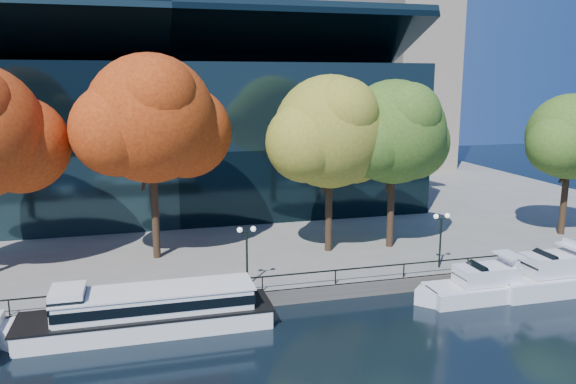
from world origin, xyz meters
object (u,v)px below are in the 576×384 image
object	(u,v)px
tree_2	(154,121)
lamp_2	(441,228)
tree_5	(572,139)
tree_4	(396,134)
lamp_1	(247,242)
cruiser_near	(487,285)
cruiser_far	(553,277)
tour_boat	(141,310)
tree_3	(332,134)

from	to	relation	value
tree_2	lamp_2	xyz separation A→B (m)	(19.59, -7.63, -7.45)
tree_5	lamp_2	distance (m)	17.06
tree_4	lamp_1	xyz separation A→B (m)	(-13.15, -5.77, -6.22)
cruiser_near	cruiser_far	distance (m)	5.13
cruiser_far	lamp_2	world-z (taller)	lamp_2
tree_5	lamp_2	xyz separation A→B (m)	(-15.25, -5.31, -5.49)
tour_boat	tree_4	xyz separation A→B (m)	(20.02, 8.88, 8.92)
tree_5	tour_boat	bearing A→B (deg)	-166.95
cruiser_near	lamp_1	xyz separation A→B (m)	(-15.55, 3.93, 3.06)
cruiser_far	tree_2	distance (m)	30.37
cruiser_far	lamp_1	distance (m)	21.26
tree_3	lamp_1	world-z (taller)	tree_3
tree_3	lamp_1	size ratio (longest dim) A/B	3.44
tree_3	tree_4	bearing A→B (deg)	-1.98
tree_5	tree_4	bearing A→B (deg)	178.37
tree_2	lamp_2	bearing A→B (deg)	-21.29
tree_3	lamp_2	distance (m)	10.72
cruiser_far	tree_5	size ratio (longest dim) A/B	0.86
tour_boat	tree_5	xyz separation A→B (m)	(36.32, 8.42, 8.19)
tour_boat	tree_2	world-z (taller)	tree_2
tree_4	lamp_2	size ratio (longest dim) A/B	3.35
tour_boat	tree_2	size ratio (longest dim) A/B	1.03
tree_2	lamp_2	size ratio (longest dim) A/B	3.82
tree_4	tree_2	bearing A→B (deg)	174.27
cruiser_near	tree_5	bearing A→B (deg)	33.62
tour_boat	cruiser_near	size ratio (longest dim) A/B	1.54
tour_boat	tree_2	distance (m)	14.86
cruiser_near	tree_2	size ratio (longest dim) A/B	0.67
tree_5	lamp_1	size ratio (longest dim) A/B	3.05
cruiser_far	tree_4	bearing A→B (deg)	127.40
cruiser_far	tree_2	bearing A→B (deg)	155.83
tour_boat	cruiser_near	bearing A→B (deg)	-2.10
tree_5	lamp_2	size ratio (longest dim) A/B	3.05
tree_2	tree_3	distance (m)	13.46
tree_3	tree_5	bearing A→B (deg)	-1.71
tour_boat	tree_5	size ratio (longest dim) A/B	1.29
cruiser_near	lamp_2	xyz separation A→B (m)	(-1.35, 3.93, 3.06)
tour_boat	lamp_2	world-z (taller)	lamp_2
tree_3	tree_4	world-z (taller)	tree_3
tree_4	tree_5	size ratio (longest dim) A/B	1.10
cruiser_near	cruiser_far	bearing A→B (deg)	-1.44
tour_boat	tree_2	bearing A→B (deg)	82.13
tree_3	cruiser_near	bearing A→B (deg)	-52.34
cruiser_far	tour_boat	bearing A→B (deg)	178.02
tree_3	lamp_2	bearing A→B (deg)	-43.48
tree_4	lamp_2	world-z (taller)	tree_4
tree_4	tree_5	xyz separation A→B (m)	(16.30, -0.46, -0.73)
tree_2	tree_4	xyz separation A→B (m)	(18.54, -1.86, -1.24)
cruiser_near	tree_2	distance (m)	26.12
tree_4	lamp_2	xyz separation A→B (m)	(1.05, -5.77, -6.22)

